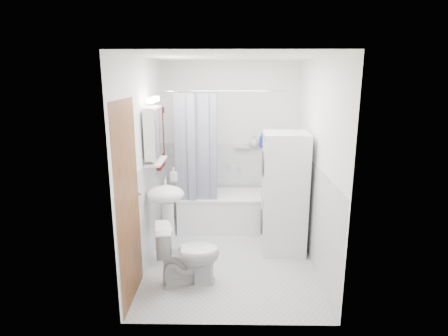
{
  "coord_description": "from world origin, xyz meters",
  "views": [
    {
      "loc": [
        -0.01,
        -4.25,
        2.22
      ],
      "look_at": [
        -0.08,
        0.15,
        1.11
      ],
      "focal_mm": 30.0,
      "sensor_mm": 36.0,
      "label": 1
    }
  ],
  "objects_px": {
    "bathtub": "(225,209)",
    "toilet": "(188,254)",
    "washer_dryer": "(284,193)",
    "sink": "(166,206)"
  },
  "relations": [
    {
      "from": "washer_dryer",
      "to": "bathtub",
      "type": "bearing_deg",
      "value": 139.36
    },
    {
      "from": "bathtub",
      "to": "washer_dryer",
      "type": "xyz_separation_m",
      "value": [
        0.74,
        -0.69,
        0.48
      ]
    },
    {
      "from": "bathtub",
      "to": "washer_dryer",
      "type": "bearing_deg",
      "value": -42.79
    },
    {
      "from": "bathtub",
      "to": "toilet",
      "type": "height_order",
      "value": "toilet"
    },
    {
      "from": "toilet",
      "to": "washer_dryer",
      "type": "bearing_deg",
      "value": -64.74
    },
    {
      "from": "sink",
      "to": "washer_dryer",
      "type": "bearing_deg",
      "value": 12.82
    },
    {
      "from": "washer_dryer",
      "to": "sink",
      "type": "bearing_deg",
      "value": -165.03
    },
    {
      "from": "bathtub",
      "to": "washer_dryer",
      "type": "relative_size",
      "value": 0.89
    },
    {
      "from": "bathtub",
      "to": "toilet",
      "type": "bearing_deg",
      "value": -104.22
    },
    {
      "from": "sink",
      "to": "toilet",
      "type": "bearing_deg",
      "value": -58.6
    }
  ]
}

